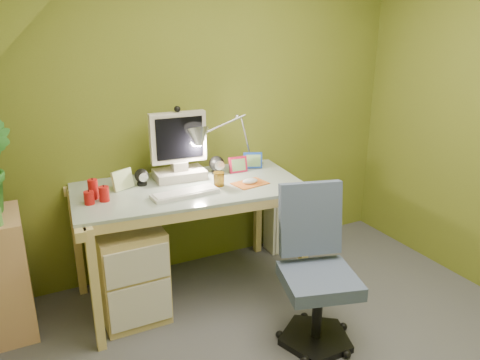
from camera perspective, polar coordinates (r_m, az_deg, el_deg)
name	(u,v)px	position (r m, az deg, el deg)	size (l,w,h in m)	color
wall_back	(203,111)	(3.46, -4.51, 8.41)	(3.20, 0.01, 2.40)	olive
slope_ceiling	(95,15)	(1.58, -17.29, 18.61)	(1.10, 3.20, 1.10)	white
desk	(191,241)	(3.25, -5.97, -7.36)	(1.49, 0.74, 0.80)	tan
monitor	(178,138)	(3.17, -7.56, 5.11)	(0.42, 0.24, 0.57)	beige
speaker_left	(142,177)	(3.14, -11.90, 0.35)	(0.09, 0.09, 0.11)	black
speaker_right	(217,165)	(3.31, -2.87, 1.87)	(0.11, 0.11, 0.13)	black
keyboard	(185,193)	(2.94, -6.72, -1.62)	(0.42, 0.13, 0.02)	silver
mousepad	(250,183)	(3.12, 1.24, -0.42)	(0.22, 0.16, 0.01)	#C35E1E
mouse	(250,181)	(3.11, 1.24, -0.14)	(0.11, 0.07, 0.04)	silver
amber_tumbler	(219,179)	(3.07, -2.58, 0.11)	(0.07, 0.07, 0.09)	#875C13
candle_cluster	(94,191)	(2.94, -17.32, -1.32)	(0.16, 0.14, 0.12)	#B61210
photo_frame_red	(238,165)	(3.34, -0.24, 1.90)	(0.13, 0.02, 0.11)	#C3143A
photo_frame_blue	(253,160)	(3.43, 1.56, 2.42)	(0.14, 0.02, 0.12)	#163A9C
photo_frame_green	(123,180)	(3.10, -14.13, 0.05)	(0.15, 0.02, 0.13)	beige
desk_lamp	(238,129)	(3.34, -0.24, 6.20)	(0.56, 0.24, 0.60)	#BCBDC1
side_ledge	(3,275)	(3.20, -26.92, -10.28)	(0.28, 0.44, 0.77)	tan
task_chair	(319,280)	(2.78, 9.64, -11.91)	(0.47, 0.47, 0.84)	#424F6D
radiator	(291,223)	(3.96, 6.23, -5.19)	(0.43, 0.17, 0.43)	white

